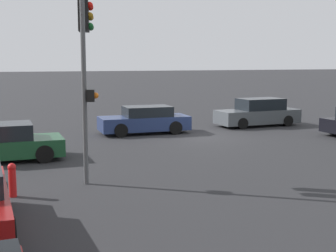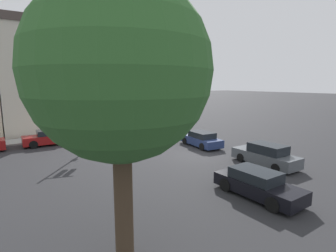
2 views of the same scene
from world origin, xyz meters
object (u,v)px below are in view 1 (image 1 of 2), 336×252
traffic_signal (85,43)px  crossing_car_1 (7,143)px  crossing_car_2 (145,120)px  crossing_car_3 (258,113)px  fire_hydrant (12,179)px

traffic_signal → crossing_car_1: bearing=133.1°
traffic_signal → crossing_car_2: (-4.61, -8.18, -3.49)m
traffic_signal → crossing_car_3: size_ratio=1.26×
crossing_car_3 → crossing_car_1: bearing=17.6°
crossing_car_2 → fire_hydrant: (6.87, 9.23, -0.17)m
traffic_signal → crossing_car_3: bearing=50.7°
crossing_car_2 → fire_hydrant: bearing=56.3°
fire_hydrant → crossing_car_2: bearing=-126.7°
crossing_car_1 → crossing_car_2: crossing_car_2 is taller
crossing_car_2 → fire_hydrant: 11.51m
crossing_car_1 → crossing_car_2: (-6.77, -4.28, 0.01)m
fire_hydrant → traffic_signal: bearing=-155.1°
crossing_car_1 → crossing_car_2: 8.01m
crossing_car_1 → crossing_car_3: size_ratio=0.83×
crossing_car_3 → fire_hydrant: size_ratio=5.16×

